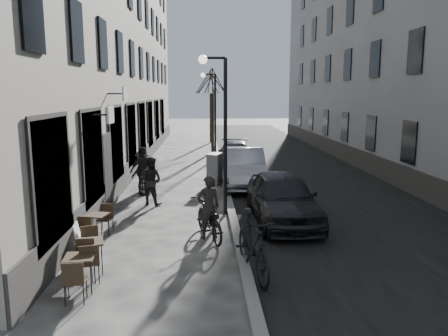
{
  "coord_description": "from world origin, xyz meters",
  "views": [
    {
      "loc": [
        -0.7,
        -7.9,
        3.93
      ],
      "look_at": [
        -0.12,
        4.43,
        1.8
      ],
      "focal_mm": 35.0,
      "sensor_mm": 36.0,
      "label": 1
    }
  ],
  "objects": [
    {
      "name": "moped",
      "position": [
        0.35,
        1.05,
        0.7
      ],
      "size": [
        1.03,
        2.4,
        1.4
      ],
      "primitive_type": "imported",
      "rotation": [
        0.0,
        0.0,
        0.17
      ],
      "color": "black",
      "rests_on": "ground"
    },
    {
      "name": "bicycle",
      "position": [
        -0.57,
        3.56,
        0.54
      ],
      "size": [
        1.28,
        2.17,
        1.08
      ],
      "primitive_type": "imported",
      "rotation": [
        0.0,
        0.0,
        3.44
      ],
      "color": "black",
      "rests_on": "ground"
    },
    {
      "name": "tree_far",
      "position": [
        -0.1,
        27.0,
        4.66
      ],
      "size": [
        2.4,
        2.4,
        5.7
      ],
      "color": "black",
      "rests_on": "ground"
    },
    {
      "name": "tree_near",
      "position": [
        -0.1,
        21.0,
        4.66
      ],
      "size": [
        2.4,
        2.4,
        5.7
      ],
      "color": "black",
      "rests_on": "ground"
    },
    {
      "name": "building_left",
      "position": [
        -6.0,
        16.5,
        8.0
      ],
      "size": [
        4.0,
        35.0,
        16.0
      ],
      "primitive_type": "cube",
      "color": "gray",
      "rests_on": "ground"
    },
    {
      "name": "pedestrian_near",
      "position": [
        -2.58,
        7.35,
        0.86
      ],
      "size": [
        1.03,
        0.94,
        1.72
      ],
      "primitive_type": "imported",
      "rotation": [
        0.0,
        0.0,
        2.71
      ],
      "color": "black",
      "rests_on": "ground"
    },
    {
      "name": "kerb",
      "position": [
        0.2,
        16.0,
        0.06
      ],
      "size": [
        0.25,
        60.0,
        0.12
      ],
      "primitive_type": "cube",
      "color": "slate",
      "rests_on": "ground"
    },
    {
      "name": "road",
      "position": [
        3.85,
        16.0,
        0.0
      ],
      "size": [
        7.3,
        60.0,
        0.0
      ],
      "primitive_type": "cube",
      "color": "black",
      "rests_on": "ground"
    },
    {
      "name": "car_far",
      "position": [
        1.0,
        15.51,
        0.65
      ],
      "size": [
        2.15,
        4.63,
        1.31
      ],
      "primitive_type": "imported",
      "rotation": [
        0.0,
        0.0,
        -0.07
      ],
      "color": "#3E4149",
      "rests_on": "ground"
    },
    {
      "name": "streetlamp_far",
      "position": [
        -0.17,
        18.0,
        3.16
      ],
      "size": [
        0.9,
        0.28,
        5.09
      ],
      "color": "black",
      "rests_on": "ground"
    },
    {
      "name": "building_right",
      "position": [
        9.5,
        16.5,
        8.0
      ],
      "size": [
        4.0,
        35.0,
        16.0
      ],
      "primitive_type": "cube",
      "color": "slate",
      "rests_on": "ground"
    },
    {
      "name": "pedestrian_far",
      "position": [
        -3.08,
        8.9,
        0.94
      ],
      "size": [
        1.12,
        1.09,
        1.88
      ],
      "primitive_type": "imported",
      "rotation": [
        0.0,
        0.0,
        0.76
      ],
      "color": "black",
      "rests_on": "ground"
    },
    {
      "name": "sign_board",
      "position": [
        -3.59,
        1.99,
        0.38
      ],
      "size": [
        0.38,
        0.58,
        0.94
      ],
      "rotation": [
        0.0,
        0.0,
        0.13
      ],
      "color": "black",
      "rests_on": "ground"
    },
    {
      "name": "car_mid",
      "position": [
        1.0,
        10.34,
        0.8
      ],
      "size": [
        1.88,
        4.9,
        1.59
      ],
      "primitive_type": "imported",
      "rotation": [
        0.0,
        0.0,
        -0.04
      ],
      "color": "#9C9DA4",
      "rests_on": "ground"
    },
    {
      "name": "cyclist_rider",
      "position": [
        -0.57,
        3.56,
        0.88
      ],
      "size": [
        0.74,
        0.59,
        1.76
      ],
      "primitive_type": "imported",
      "rotation": [
        0.0,
        0.0,
        3.44
      ],
      "color": "black",
      "rests_on": "ground"
    },
    {
      "name": "bistro_set_b",
      "position": [
        -3.22,
        1.38,
        0.44
      ],
      "size": [
        0.74,
        1.5,
        0.86
      ],
      "rotation": [
        0.0,
        0.0,
        0.24
      ],
      "color": "#302315",
      "rests_on": "ground"
    },
    {
      "name": "bistro_set_c",
      "position": [
        -3.61,
        3.66,
        0.42
      ],
      "size": [
        0.67,
        1.42,
        0.81
      ],
      "rotation": [
        0.0,
        0.0,
        -0.22
      ],
      "color": "#302315",
      "rests_on": "ground"
    },
    {
      "name": "bistro_set_a",
      "position": [
        -3.2,
        0.5,
        0.43
      ],
      "size": [
        0.64,
        1.46,
        0.84
      ],
      "rotation": [
        0.0,
        0.0,
        0.1
      ],
      "color": "#302315",
      "rests_on": "ground"
    },
    {
      "name": "utility_cabinet",
      "position": [
        -0.22,
        10.74,
        0.68
      ],
      "size": [
        0.74,
        1.01,
        1.35
      ],
      "primitive_type": "cube",
      "rotation": [
        0.0,
        0.0,
        -0.3
      ],
      "color": "slate",
      "rests_on": "ground"
    },
    {
      "name": "ground",
      "position": [
        0.0,
        0.0,
        0.0
      ],
      "size": [
        120.0,
        120.0,
        0.0
      ],
      "primitive_type": "plane",
      "color": "#383633",
      "rests_on": "ground"
    },
    {
      "name": "streetlamp_near",
      "position": [
        -0.17,
        6.0,
        3.16
      ],
      "size": [
        0.9,
        0.28,
        5.09
      ],
      "color": "black",
      "rests_on": "ground"
    },
    {
      "name": "pedestrian_mid",
      "position": [
        -3.2,
        9.82,
        0.82
      ],
      "size": [
        1.18,
        1.17,
        1.64
      ],
      "primitive_type": "imported",
      "rotation": [
        0.0,
        0.0,
        3.91
      ],
      "color": "#2D2927",
      "rests_on": "ground"
    },
    {
      "name": "car_near",
      "position": [
        1.7,
        4.98,
        0.77
      ],
      "size": [
        1.97,
        4.59,
        1.55
      ],
      "primitive_type": "imported",
      "rotation": [
        0.0,
        0.0,
        0.03
      ],
      "color": "black",
      "rests_on": "ground"
    }
  ]
}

